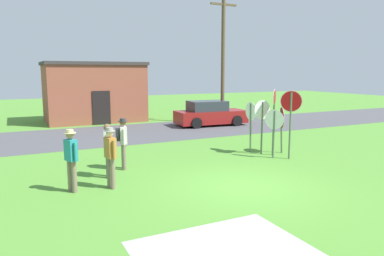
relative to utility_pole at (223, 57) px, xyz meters
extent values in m
plane|color=#518E33|center=(-6.23, -11.56, -4.15)|extent=(80.00, 80.00, 0.00)
cube|color=#4C4C51|center=(-6.23, -1.08, -4.15)|extent=(60.00, 6.40, 0.01)
cube|color=#ADAAA3|center=(-8.71, -14.54, -4.15)|extent=(3.20, 2.40, 0.01)
cube|color=brown|center=(-7.06, 4.89, -2.31)|extent=(6.14, 4.17, 3.69)
cube|color=#383333|center=(-7.06, 4.89, -0.36)|extent=(6.34, 4.37, 0.20)
cube|color=black|center=(-7.06, 2.78, -3.10)|extent=(1.10, 0.08, 2.10)
cylinder|color=brown|center=(0.00, 0.00, -0.18)|extent=(0.24, 0.24, 7.94)
cube|color=brown|center=(0.00, 0.00, 3.19)|extent=(1.80, 0.12, 0.12)
cube|color=maroon|center=(-1.09, -0.46, -3.62)|extent=(4.42, 2.11, 0.76)
cube|color=#2D333D|center=(-1.34, -0.44, -2.94)|extent=(2.34, 1.69, 0.60)
cylinder|color=black|center=(0.30, 0.34, -3.83)|extent=(0.65, 0.27, 0.64)
cylinder|color=black|center=(0.17, -1.45, -3.83)|extent=(0.65, 0.27, 0.64)
cylinder|color=black|center=(-2.36, 0.54, -3.83)|extent=(0.65, 0.27, 0.64)
cylinder|color=black|center=(-2.49, -1.26, -3.83)|extent=(0.65, 0.27, 0.64)
cylinder|color=#51664C|center=(-3.17, -9.05, -3.25)|extent=(0.09, 0.09, 1.80)
cylinder|color=white|center=(-3.17, -9.05, -2.67)|extent=(0.36, 0.68, 0.76)
cylinder|color=#B70F14|center=(-3.16, -9.05, -2.67)|extent=(0.33, 0.63, 0.70)
cylinder|color=#51664C|center=(-2.74, -9.45, -2.89)|extent=(0.12, 0.13, 2.53)
cylinder|color=white|center=(-2.74, -9.45, -1.96)|extent=(0.61, 0.57, 0.81)
cylinder|color=#B70F14|center=(-2.75, -9.46, -1.96)|extent=(0.57, 0.53, 0.75)
cylinder|color=#51664C|center=(-2.87, -8.65, -2.87)|extent=(0.10, 0.10, 2.55)
cylinder|color=white|center=(-2.87, -8.65, -1.85)|extent=(0.46, 0.42, 0.61)
cylinder|color=#B70F14|center=(-2.86, -8.65, -1.85)|extent=(0.43, 0.40, 0.57)
cylinder|color=#51664C|center=(-3.18, -8.31, -3.10)|extent=(0.07, 0.07, 2.11)
cylinder|color=white|center=(-3.18, -8.31, -2.37)|extent=(0.77, 0.03, 0.77)
cylinder|color=#B70F14|center=(-3.18, -8.30, -2.37)|extent=(0.71, 0.04, 0.71)
cylinder|color=#51664C|center=(-2.32, -8.47, -3.25)|extent=(0.16, 0.13, 1.81)
cylinder|color=white|center=(-2.32, -8.47, -2.70)|extent=(0.46, 0.78, 0.86)
cylinder|color=#B70F14|center=(-2.32, -8.47, -2.70)|extent=(0.43, 0.72, 0.80)
cylinder|color=#51664C|center=(-3.40, -7.85, -3.15)|extent=(0.12, 0.07, 2.00)
cylinder|color=white|center=(-3.40, -7.85, -2.46)|extent=(0.03, 0.75, 0.75)
cylinder|color=#B70F14|center=(-3.39, -7.85, -2.46)|extent=(0.04, 0.70, 0.70)
cylinder|color=#7A6B56|center=(-8.73, -8.00, -3.71)|extent=(0.14, 0.14, 0.88)
cylinder|color=#7A6B56|center=(-8.77, -8.21, -3.71)|extent=(0.14, 0.14, 0.88)
cube|color=beige|center=(-8.75, -8.11, -2.98)|extent=(0.28, 0.39, 0.58)
cylinder|color=beige|center=(-8.71, -7.87, -3.00)|extent=(0.09, 0.09, 0.52)
cylinder|color=beige|center=(-8.79, -8.34, -3.00)|extent=(0.09, 0.09, 0.52)
sphere|color=brown|center=(-8.75, -8.11, -2.57)|extent=(0.21, 0.21, 0.21)
cylinder|color=#333338|center=(-8.75, -8.11, -2.51)|extent=(0.32, 0.32, 0.02)
cylinder|color=#333338|center=(-8.75, -8.11, -2.46)|extent=(0.19, 0.19, 0.09)
cube|color=#232328|center=(-8.92, -8.08, -2.96)|extent=(0.18, 0.28, 0.40)
cylinder|color=#7A6B56|center=(-10.71, -9.69, -3.71)|extent=(0.14, 0.14, 0.88)
cylinder|color=#7A6B56|center=(-10.63, -9.89, -3.71)|extent=(0.14, 0.14, 0.88)
cube|color=teal|center=(-10.67, -9.79, -2.98)|extent=(0.34, 0.42, 0.58)
cylinder|color=teal|center=(-10.76, -9.56, -3.00)|extent=(0.09, 0.09, 0.52)
cylinder|color=teal|center=(-10.59, -10.01, -3.00)|extent=(0.09, 0.09, 0.52)
sphere|color=#9E7051|center=(-10.67, -9.79, -2.57)|extent=(0.21, 0.21, 0.21)
cylinder|color=beige|center=(-10.67, -9.79, -2.51)|extent=(0.31, 0.31, 0.02)
cylinder|color=beige|center=(-10.67, -9.79, -2.46)|extent=(0.19, 0.19, 0.09)
cylinder|color=#4C5670|center=(-9.43, -8.72, -3.71)|extent=(0.14, 0.14, 0.88)
cylinder|color=#4C5670|center=(-9.48, -8.93, -3.71)|extent=(0.14, 0.14, 0.88)
cube|color=beige|center=(-9.45, -8.83, -2.98)|extent=(0.30, 0.40, 0.58)
cylinder|color=beige|center=(-9.40, -8.59, -3.00)|extent=(0.09, 0.09, 0.52)
cylinder|color=beige|center=(-9.51, -9.06, -3.00)|extent=(0.09, 0.09, 0.52)
sphere|color=brown|center=(-9.45, -8.83, -2.57)|extent=(0.21, 0.21, 0.21)
cylinder|color=#7A6B56|center=(-9.66, -9.83, -3.71)|extent=(0.14, 0.14, 0.88)
cylinder|color=#7A6B56|center=(-9.61, -10.04, -3.71)|extent=(0.14, 0.14, 0.88)
cube|color=#B27533|center=(-9.64, -9.93, -2.98)|extent=(0.29, 0.40, 0.58)
cylinder|color=#B27533|center=(-9.69, -9.70, -3.00)|extent=(0.09, 0.09, 0.52)
cylinder|color=#B27533|center=(-9.58, -10.17, -3.00)|extent=(0.09, 0.09, 0.52)
sphere|color=beige|center=(-9.64, -9.93, -2.57)|extent=(0.21, 0.21, 0.21)
cylinder|color=gray|center=(-9.64, -9.93, -2.51)|extent=(0.32, 0.31, 0.02)
cylinder|color=gray|center=(-9.64, -9.93, -2.46)|extent=(0.19, 0.19, 0.09)
camera|label=1|loc=(-12.02, -19.91, -0.88)|focal=34.15mm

